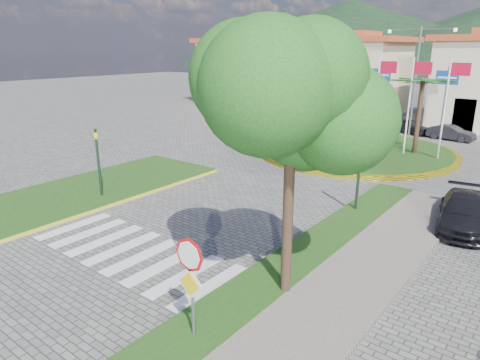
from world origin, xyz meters
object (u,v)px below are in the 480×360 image
Objects in this scene: stop_sign at (190,273)px; car_dark_b at (451,133)px; roundabout_island at (354,150)px; car_dark_a at (408,126)px; car_side_right at (464,212)px; deciduous_tree at (292,107)px; white_van at (337,111)px.

stop_sign is 28.08m from car_dark_b.
roundabout_island is 4.79× the size of stop_sign.
car_dark_a is 1.03× the size of car_dark_b.
car_side_right is at bearing 73.00° from stop_sign.
stop_sign reaches higher than car_side_right.
deciduous_tree is 1.56× the size of white_van.
stop_sign is 0.39× the size of deciduous_tree.
white_van is 26.88m from car_side_right.
stop_sign reaches higher than car_dark_a.
car_dark_b is at bearing -84.71° from car_dark_a.
car_side_right is at bearing -138.81° from car_dark_a.
car_dark_b is at bearing 93.45° from deciduous_tree.
roundabout_island is 18.55m from deciduous_tree.
stop_sign is 0.78× the size of car_dark_a.
car_dark_a is at bearing 85.48° from roundabout_island.
car_dark_a is (8.20, -4.11, -0.03)m from white_van.
car_side_right reaches higher than white_van.
roundabout_island is 20.69m from stop_sign.
deciduous_tree is at bearing -145.68° from white_van.
car_dark_a is (0.69, 8.73, 0.40)m from roundabout_island.
deciduous_tree reaches higher than car_side_right.
roundabout_island is at bearing 161.26° from car_dark_b.
roundabout_island is 1.87× the size of deciduous_tree.
roundabout_island is 8.77m from car_dark_a.
white_van is (-13.01, 29.84, -4.57)m from deciduous_tree.
stop_sign is at bearing -76.27° from roundabout_island.
stop_sign is at bearing -101.18° from deciduous_tree.
deciduous_tree is at bearing -151.59° from car_dark_a.
white_van is 12.48m from car_dark_b.
car_dark_b is (-1.51, 25.00, -4.63)m from deciduous_tree.
car_side_right is (4.32, -16.90, 0.08)m from car_dark_b.
car_dark_a is at bearing 98.31° from stop_sign.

